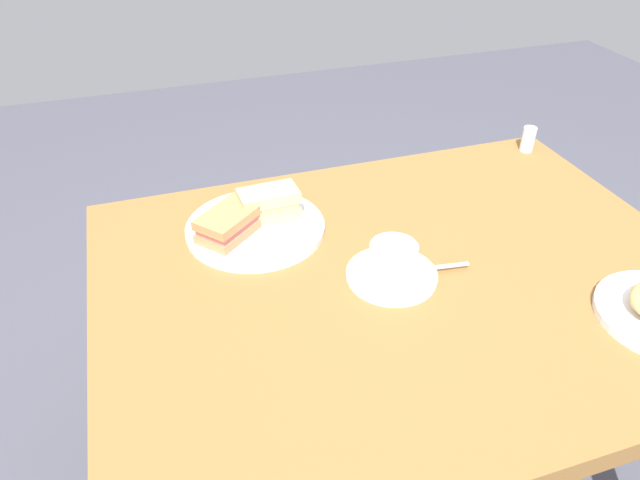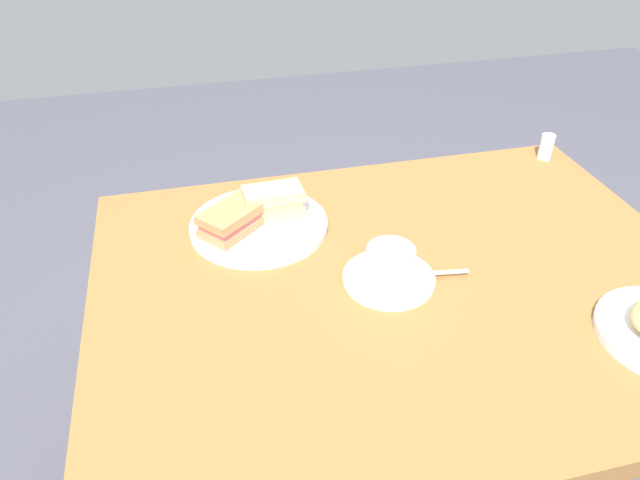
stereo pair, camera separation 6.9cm
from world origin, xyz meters
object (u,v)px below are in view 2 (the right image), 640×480
object	(u,v)px
coffee_saucer	(389,279)
salt_shaker	(546,147)
sandwich_plate	(259,225)
coffee_cup	(390,262)
sandwich_back	(233,219)
dining_table	(400,323)
spoon	(432,273)
sandwich_front	(273,202)

from	to	relation	value
coffee_saucer	salt_shaker	world-z (taller)	salt_shaker
sandwich_plate	coffee_cup	world-z (taller)	coffee_cup
sandwich_back	coffee_saucer	bearing A→B (deg)	140.23
dining_table	salt_shaker	distance (m)	0.62
spoon	sandwich_front	bearing A→B (deg)	-46.46
dining_table	sandwich_back	size ratio (longest dim) A/B	7.39
sandwich_back	coffee_cup	world-z (taller)	coffee_cup
coffee_saucer	spoon	xyz separation A→B (m)	(-0.08, 0.01, 0.01)
salt_shaker	coffee_saucer	bearing A→B (deg)	34.46
sandwich_front	salt_shaker	distance (m)	0.69
dining_table	salt_shaker	xyz separation A→B (m)	(-0.49, -0.35, 0.14)
sandwich_plate	sandwich_front	distance (m)	0.05
sandwich_back	coffee_cup	distance (m)	0.32
spoon	coffee_saucer	bearing A→B (deg)	-7.72
sandwich_back	salt_shaker	world-z (taller)	sandwich_back
coffee_cup	sandwich_front	bearing A→B (deg)	-55.81
dining_table	sandwich_plate	bearing A→B (deg)	-43.69
sandwich_plate	spoon	bearing A→B (deg)	140.01
sandwich_plate	dining_table	bearing A→B (deg)	136.31
coffee_saucer	salt_shaker	xyz separation A→B (m)	(-0.52, -0.35, 0.03)
sandwich_plate	sandwich_front	world-z (taller)	sandwich_front
sandwich_back	salt_shaker	distance (m)	0.78
dining_table	sandwich_back	xyz separation A→B (m)	(0.28, -0.20, 0.15)
dining_table	spoon	world-z (taller)	spoon
sandwich_back	coffee_saucer	size ratio (longest dim) A/B	0.91
coffee_cup	salt_shaker	distance (m)	0.63
dining_table	sandwich_back	world-z (taller)	sandwich_back
sandwich_plate	sandwich_back	bearing A→B (deg)	14.62
coffee_saucer	sandwich_plate	bearing A→B (deg)	-48.02
dining_table	sandwich_back	bearing A→B (deg)	-36.33
dining_table	coffee_cup	bearing A→B (deg)	-0.69
coffee_cup	salt_shaker	bearing A→B (deg)	-145.65
sandwich_front	coffee_saucer	bearing A→B (deg)	123.99
sandwich_front	sandwich_back	distance (m)	0.09
coffee_saucer	coffee_cup	xyz separation A→B (m)	(-0.00, -0.00, 0.04)
sandwich_plate	sandwich_back	xyz separation A→B (m)	(0.05, 0.01, 0.03)
spoon	salt_shaker	size ratio (longest dim) A/B	1.63
coffee_cup	spoon	world-z (taller)	coffee_cup
sandwich_plate	coffee_cup	bearing A→B (deg)	132.21
dining_table	spoon	xyz separation A→B (m)	(-0.05, 0.01, 0.12)
dining_table	sandwich_plate	distance (m)	0.34
dining_table	sandwich_plate	size ratio (longest dim) A/B	4.00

